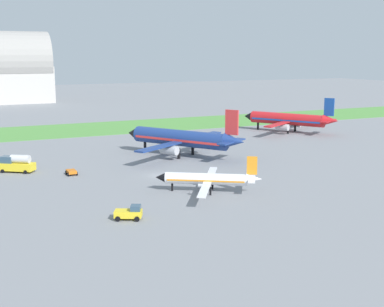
# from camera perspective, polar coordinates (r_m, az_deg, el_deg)

# --- Properties ---
(ground_plane) EXTENTS (600.00, 600.00, 0.00)m
(ground_plane) POSITION_cam_1_polar(r_m,az_deg,el_deg) (93.84, -3.57, -2.44)
(ground_plane) COLOR gray
(grass_taxiway_strip) EXTENTS (360.00, 28.00, 0.08)m
(grass_taxiway_strip) POSITION_cam_1_polar(r_m,az_deg,el_deg) (154.56, -12.36, 2.58)
(grass_taxiway_strip) COLOR #549342
(grass_taxiway_strip) RESTS_ON ground_plane
(airplane_midfield_jet) EXTENTS (26.57, 26.60, 10.67)m
(airplane_midfield_jet) POSITION_cam_1_polar(r_m,az_deg,el_deg) (110.85, -1.10, 1.65)
(airplane_midfield_jet) COLOR navy
(airplane_midfield_jet) RESTS_ON ground_plane
(airplane_foreground_turboprop) EXTENTS (15.23, 17.43, 5.95)m
(airplane_foreground_turboprop) POSITION_cam_1_polar(r_m,az_deg,el_deg) (82.06, 1.78, -2.79)
(airplane_foreground_turboprop) COLOR white
(airplane_foreground_turboprop) RESTS_ON ground_plane
(airplane_parked_jet_far) EXTENTS (25.33, 25.35, 10.12)m
(airplane_parked_jet_far) POSITION_cam_1_polar(r_m,az_deg,el_deg) (148.07, 10.60, 3.71)
(airplane_parked_jet_far) COLOR red
(airplane_parked_jet_far) RESTS_ON ground_plane
(fuel_truck_near_gate) EXTENTS (6.70, 5.69, 3.29)m
(fuel_truck_near_gate) POSITION_cam_1_polar(r_m,az_deg,el_deg) (101.54, -18.75, -1.07)
(fuel_truck_near_gate) COLOR yellow
(fuel_truck_near_gate) RESTS_ON ground_plane
(pushback_tug_midfield) EXTENTS (4.02, 3.26, 1.95)m
(pushback_tug_midfield) POSITION_cam_1_polar(r_m,az_deg,el_deg) (69.45, -6.88, -6.49)
(pushback_tug_midfield) COLOR yellow
(pushback_tug_midfield) RESTS_ON ground_plane
(baggage_cart_by_runway) EXTENTS (1.82, 2.45, 0.90)m
(baggage_cart_by_runway) POSITION_cam_1_polar(r_m,az_deg,el_deg) (96.57, -13.12, -1.98)
(baggage_cart_by_runway) COLOR orange
(baggage_cart_by_runway) RESTS_ON ground_plane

